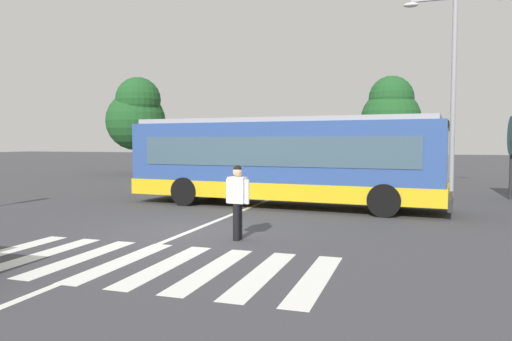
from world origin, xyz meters
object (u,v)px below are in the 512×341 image
object	(u,v)px
parked_car_champagne	(200,166)
twin_arm_street_lamp	(454,72)
city_transit_bus	(283,161)
parked_car_blue	(287,167)
parked_car_red	(331,168)
parked_car_white	(380,169)
background_tree_left	(136,115)
background_tree_right	(391,113)
parked_car_charcoal	(244,167)
pedestrian_crossing_street	(238,198)

from	to	relation	value
parked_car_champagne	twin_arm_street_lamp	distance (m)	15.62
city_transit_bus	parked_car_blue	xyz separation A→B (m)	(-2.71, 11.13, -0.82)
parked_car_blue	parked_car_red	xyz separation A→B (m)	(2.66, -0.34, 0.00)
parked_car_red	parked_car_white	world-z (taller)	same
parked_car_red	twin_arm_street_lamp	bearing A→B (deg)	-43.82
parked_car_champagne	parked_car_white	bearing A→B (deg)	0.85
background_tree_left	background_tree_right	xyz separation A→B (m)	(16.94, 0.15, -0.19)
parked_car_red	city_transit_bus	bearing A→B (deg)	-89.73
parked_car_champagne	twin_arm_street_lamp	bearing A→B (deg)	-22.16
parked_car_charcoal	parked_car_blue	world-z (taller)	same
parked_car_white	background_tree_left	bearing A→B (deg)	172.64
parked_car_white	background_tree_left	world-z (taller)	background_tree_left
parked_car_blue	city_transit_bus	bearing A→B (deg)	-76.29
twin_arm_street_lamp	city_transit_bus	bearing A→B (deg)	-138.60
parked_car_red	background_tree_left	size ratio (longest dim) A/B	0.70
parked_car_blue	background_tree_left	distance (m)	11.86
parked_car_white	parked_car_red	bearing A→B (deg)	-176.16
parked_car_red	background_tree_left	distance (m)	14.45
parked_car_charcoal	parked_car_white	world-z (taller)	same
parked_car_champagne	city_transit_bus	bearing A→B (deg)	-53.23
parked_car_white	background_tree_left	size ratio (longest dim) A/B	0.68
parked_car_white	twin_arm_street_lamp	bearing A→B (deg)	-60.79
city_transit_bus	parked_car_charcoal	distance (m)	12.28
parked_car_charcoal	parked_car_red	distance (m)	5.26
city_transit_bus	parked_car_blue	distance (m)	11.48
pedestrian_crossing_street	background_tree_right	bearing A→B (deg)	82.60
parked_car_red	background_tree_right	distance (m)	5.04
parked_car_red	background_tree_right	size ratio (longest dim) A/B	0.76
pedestrian_crossing_street	parked_car_red	xyz separation A→B (m)	(-0.58, 16.77, -0.20)
parked_car_red	background_tree_right	world-z (taller)	background_tree_right
parked_car_blue	background_tree_right	world-z (taller)	background_tree_right
pedestrian_crossing_street	parked_car_champagne	world-z (taller)	pedestrian_crossing_street
city_transit_bus	pedestrian_crossing_street	world-z (taller)	city_transit_bus
parked_car_charcoal	twin_arm_street_lamp	world-z (taller)	twin_arm_street_lamp
parked_car_charcoal	parked_car_blue	distance (m)	2.59
parked_car_charcoal	pedestrian_crossing_street	bearing A→B (deg)	-71.09
background_tree_right	parked_car_blue	bearing A→B (deg)	-159.79
city_transit_bus	parked_car_red	distance (m)	10.82
parked_car_charcoal	background_tree_left	xyz separation A→B (m)	(-8.61, 2.05, 3.35)
parked_car_blue	background_tree_left	world-z (taller)	background_tree_left
parked_car_red	parked_car_blue	bearing A→B (deg)	172.66
parked_car_blue	parked_car_white	distance (m)	5.29
pedestrian_crossing_street	parked_car_blue	world-z (taller)	pedestrian_crossing_street
background_tree_left	parked_car_blue	bearing A→B (deg)	-9.94
pedestrian_crossing_street	parked_car_red	distance (m)	16.78
parked_car_white	background_tree_right	size ratio (longest dim) A/B	0.75
twin_arm_street_lamp	background_tree_right	xyz separation A→B (m)	(-2.81, 8.10, -1.16)
parked_car_white	parked_car_blue	bearing A→B (deg)	178.20
parked_car_champagne	parked_car_white	distance (m)	10.65
city_transit_bus	background_tree_left	bearing A→B (deg)	136.75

